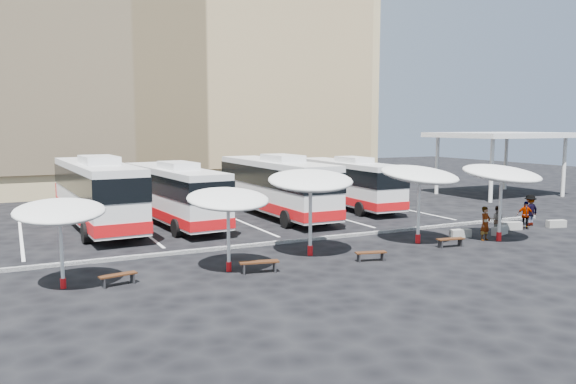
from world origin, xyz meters
name	(u,v)px	position (x,y,z in m)	size (l,w,h in m)	color
ground	(297,244)	(0.00, 0.00, 0.00)	(120.00, 120.00, 0.00)	black
sandstone_building	(147,54)	(0.00, 31.87, 12.63)	(42.00, 18.25, 29.60)	tan
service_canopy	(501,137)	(24.00, 10.00, 4.87)	(10.00, 8.00, 5.20)	silver
curb_divider	(292,241)	(0.00, 0.50, 0.07)	(34.00, 0.25, 0.15)	black
bay_lines	(237,220)	(0.00, 8.00, 0.01)	(24.15, 12.00, 0.01)	white
bus_0	(96,191)	(-8.04, 9.11, 2.10)	(3.53, 13.09, 4.11)	silver
bus_1	(173,192)	(-3.88, 8.30, 1.89)	(3.45, 11.85, 3.71)	silver
bus_2	(275,185)	(2.72, 8.31, 2.03)	(3.04, 12.55, 3.97)	silver
bus_3	(347,181)	(8.84, 9.57, 1.85)	(2.95, 11.50, 3.63)	silver
sunshade_0	(60,212)	(-10.82, -2.94, 2.75)	(3.32, 3.36, 3.24)	silver
sunshade_1	(228,199)	(-4.73, -3.32, 2.87)	(3.32, 3.36, 3.38)	silver
sunshade_2	(310,181)	(-0.52, -2.30, 3.33)	(4.72, 4.75, 3.92)	silver
sunshade_3	(420,175)	(5.47, -2.36, 3.36)	(4.58, 4.62, 3.95)	silver
sunshade_4	(502,174)	(9.47, -3.72, 3.36)	(4.38, 4.42, 3.96)	silver
wood_bench_0	(118,277)	(-9.01, -3.42, 0.32)	(1.40, 0.61, 0.42)	black
wood_bench_1	(259,264)	(-3.77, -4.10, 0.36)	(1.60, 0.73, 0.47)	black
wood_bench_2	(371,254)	(1.25, -4.44, 0.31)	(1.38, 0.67, 0.41)	black
wood_bench_3	(450,240)	(6.26, -3.77, 0.32)	(1.42, 0.55, 0.42)	black
conc_bench_0	(460,233)	(8.37, -2.20, 0.21)	(1.13, 0.38, 0.42)	gray
conc_bench_1	(500,231)	(10.77, -2.56, 0.22)	(1.15, 0.38, 0.43)	gray
conc_bench_2	(511,226)	(12.45, -1.80, 0.22)	(1.16, 0.39, 0.43)	gray
conc_bench_3	(556,224)	(15.35, -2.39, 0.21)	(1.10, 0.37, 0.41)	gray
passenger_0	(485,224)	(8.93, -3.31, 0.86)	(0.63, 0.41, 1.71)	black
passenger_1	(497,220)	(10.72, -2.40, 0.76)	(0.74, 0.58, 1.52)	black
passenger_2	(525,215)	(13.33, -1.95, 0.78)	(0.91, 0.38, 1.56)	black
passenger_3	(530,210)	(14.43, -1.33, 0.90)	(1.17, 0.67, 1.81)	black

